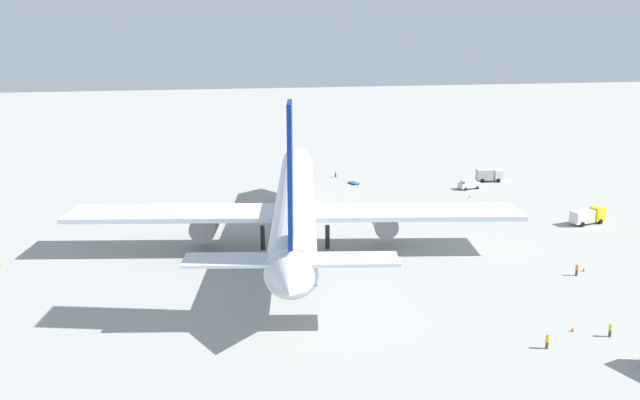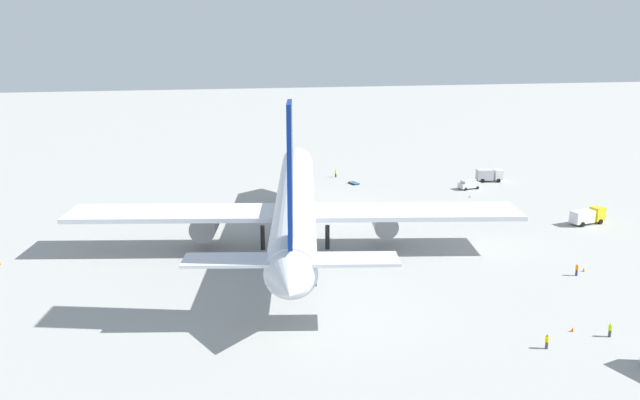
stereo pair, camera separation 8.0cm
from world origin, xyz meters
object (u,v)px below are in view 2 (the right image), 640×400
object	(u,v)px
service_van	(469,184)
ground_worker_0	(336,173)
service_truck_2	(489,175)
ground_worker_1	(547,342)
traffic_cone_2	(0,263)
ground_worker_2	(610,330)
airliner	(294,205)
service_truck_0	(588,216)
traffic_cone_0	(573,329)
traffic_cone_1	(470,196)
traffic_cone_3	(584,270)
baggage_cart_0	(354,183)
ground_worker_3	(577,270)

from	to	relation	value
service_van	ground_worker_0	xyz separation A→B (m)	(17.61, 25.57, -0.16)
service_truck_2	ground_worker_1	xyz separation A→B (m)	(-76.31, 30.36, -0.75)
ground_worker_1	traffic_cone_2	xyz separation A→B (m)	(39.93, 64.36, -0.55)
service_truck_2	ground_worker_2	distance (m)	78.33
airliner	service_van	size ratio (longest dim) A/B	14.87
service_truck_0	traffic_cone_2	distance (m)	96.53
traffic_cone_0	traffic_cone_2	bearing A→B (deg)	62.11
traffic_cone_0	traffic_cone_2	size ratio (longest dim) A/B	1.00
service_truck_0	ground_worker_1	size ratio (longest dim) A/B	4.23
service_truck_0	traffic_cone_1	bearing A→B (deg)	29.16
ground_worker_2	traffic_cone_1	bearing A→B (deg)	-10.45
ground_worker_0	ground_worker_1	xyz separation A→B (m)	(-88.01, -2.73, -0.05)
ground_worker_2	traffic_cone_2	world-z (taller)	ground_worker_2
airliner	ground_worker_0	bearing A→B (deg)	-20.47
service_van	traffic_cone_3	distance (m)	50.55
ground_worker_0	traffic_cone_3	xyz separation A→B (m)	(-67.88, -20.40, -0.60)
traffic_cone_2	service_truck_0	bearing A→B (deg)	-89.23
ground_worker_0	traffic_cone_1	world-z (taller)	ground_worker_0
baggage_cart_0	ground_worker_3	xyz separation A→B (m)	(-61.28, -16.07, 0.61)
baggage_cart_0	ground_worker_2	world-z (taller)	ground_worker_2
ground_worker_3	traffic_cone_3	xyz separation A→B (m)	(1.28, -2.00, -0.61)
ground_worker_0	ground_worker_3	size ratio (longest dim) A/B	0.99
service_van	traffic_cone_0	distance (m)	69.55
airliner	traffic_cone_3	bearing A→B (deg)	-117.29
airliner	service_van	world-z (taller)	airliner
service_truck_2	service_van	world-z (taller)	service_truck_2
service_van	ground_worker_2	world-z (taller)	service_van
ground_worker_1	traffic_cone_3	bearing A→B (deg)	-41.28
baggage_cart_0	ground_worker_2	distance (m)	79.49
ground_worker_0	traffic_cone_1	bearing A→B (deg)	-137.64
traffic_cone_1	traffic_cone_2	xyz separation A→B (m)	(-23.31, 84.22, 0.00)
service_van	traffic_cone_1	xyz separation A→B (m)	(-7.17, 2.98, -0.76)
ground_worker_0	ground_worker_1	distance (m)	88.05
ground_worker_3	traffic_cone_0	size ratio (longest dim) A/B	3.15
ground_worker_2	traffic_cone_3	distance (m)	21.15
traffic_cone_0	traffic_cone_2	xyz separation A→B (m)	(36.77, 69.47, 0.00)
service_truck_2	traffic_cone_3	world-z (taller)	service_truck_2
baggage_cart_0	traffic_cone_0	size ratio (longest dim) A/B	5.94
service_truck_0	ground_worker_2	size ratio (longest dim) A/B	4.21
ground_worker_3	traffic_cone_1	distance (m)	44.60
ground_worker_2	traffic_cone_1	distance (m)	63.16
service_truck_2	traffic_cone_1	distance (m)	16.82
service_van	baggage_cart_0	size ratio (longest dim) A/B	1.55
ground_worker_0	ground_worker_2	xyz separation A→B (m)	(-86.89, -11.14, -0.04)
service_van	airliner	bearing A→B (deg)	125.01
service_van	traffic_cone_0	xyz separation A→B (m)	(-67.24, 17.74, -0.76)
ground_worker_1	ground_worker_3	distance (m)	24.51
ground_worker_2	ground_worker_3	size ratio (longest dim) A/B	0.95
service_truck_0	ground_worker_1	distance (m)	52.28
service_truck_0	traffic_cone_2	size ratio (longest dim) A/B	12.58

